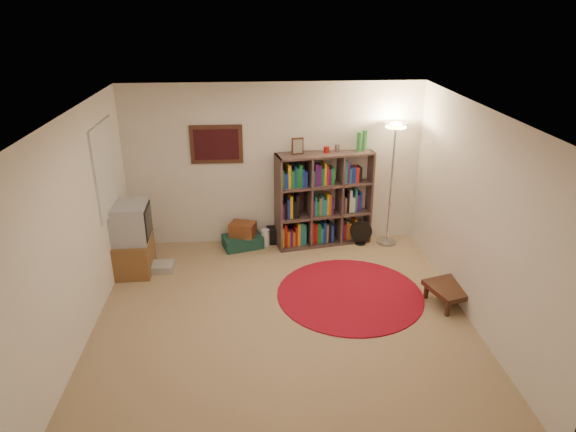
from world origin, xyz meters
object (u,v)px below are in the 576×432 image
floor_lamp (394,144)px  side_table (452,289)px  floor_fan (361,233)px  suitcase (243,241)px  tv_stand (132,239)px  bookshelf (322,200)px

floor_lamp → side_table: size_ratio=2.81×
floor_fan → side_table: 1.96m
floor_lamp → suitcase: floor_lamp is taller
tv_stand → side_table: tv_stand is taller
bookshelf → floor_fan: size_ratio=4.52×
bookshelf → tv_stand: (-2.77, -0.74, -0.22)m
floor_lamp → side_table: (0.38, -1.81, -1.40)m
bookshelf → suitcase: (-1.25, -0.09, -0.62)m
floor_lamp → floor_fan: bearing=-177.5°
side_table → floor_lamp: bearing=101.7°
tv_stand → side_table: size_ratio=1.48×
bookshelf → floor_fan: (0.61, -0.12, -0.52)m
bookshelf → suitcase: size_ratio=2.63×
floor_fan → tv_stand: size_ratio=0.38×
tv_stand → suitcase: size_ratio=1.52×
floor_lamp → suitcase: bearing=179.8°
floor_fan → side_table: size_ratio=0.57×
bookshelf → floor_fan: bearing=-22.0°
floor_fan → side_table: (0.80, -1.79, 0.02)m
suitcase → side_table: side_table is taller
floor_lamp → bookshelf: bearing=174.3°
floor_fan → suitcase: (-1.86, 0.03, -0.10)m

